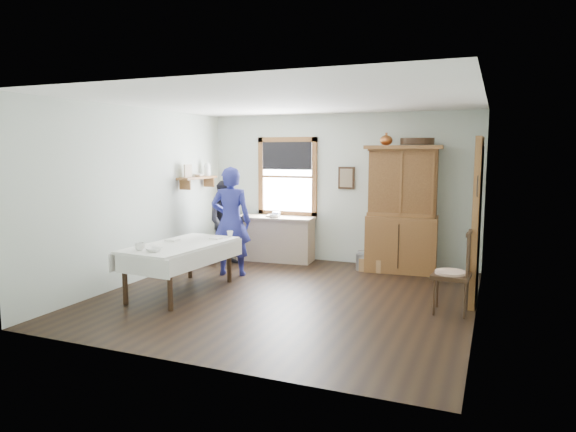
{
  "coord_description": "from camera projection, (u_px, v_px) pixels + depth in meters",
  "views": [
    {
      "loc": [
        2.67,
        -6.49,
        2.03
      ],
      "look_at": [
        -0.1,
        0.3,
        1.1
      ],
      "focal_mm": 32.0,
      "sensor_mm": 36.0,
      "label": 1
    }
  ],
  "objects": [
    {
      "name": "counter_bowl",
      "position": [
        274.0,
        216.0,
        9.37
      ],
      "size": [
        0.23,
        0.23,
        0.06
      ],
      "primitive_type": "imported",
      "rotation": [
        0.0,
        0.0,
        -0.33
      ],
      "color": "white",
      "rests_on": "work_counter"
    },
    {
      "name": "pail",
      "position": [
        364.0,
        262.0,
        8.8
      ],
      "size": [
        0.27,
        0.27,
        0.28
      ],
      "primitive_type": "cube",
      "rotation": [
        0.0,
        0.0,
        -0.03
      ],
      "color": "#93969B",
      "rests_on": "room"
    },
    {
      "name": "wicker_basket",
      "position": [
        371.0,
        265.0,
        8.74
      ],
      "size": [
        0.38,
        0.27,
        0.22
      ],
      "primitive_type": "cube",
      "rotation": [
        0.0,
        0.0,
        -0.01
      ],
      "color": "#A77B4B",
      "rests_on": "room"
    },
    {
      "name": "window",
      "position": [
        287.0,
        172.0,
        9.66
      ],
      "size": [
        1.18,
        0.07,
        1.48
      ],
      "color": "white",
      "rests_on": "room"
    },
    {
      "name": "spindle_chair",
      "position": [
        451.0,
        272.0,
        6.42
      ],
      "size": [
        0.53,
        0.53,
        1.06
      ],
      "primitive_type": "cube",
      "rotation": [
        0.0,
        0.0,
        -0.08
      ],
      "color": "#341F12",
      "rests_on": "room"
    },
    {
      "name": "wall_shelf",
      "position": [
        198.0,
        176.0,
        9.33
      ],
      "size": [
        0.24,
        1.0,
        0.44
      ],
      "color": "#955B2E",
      "rests_on": "room"
    },
    {
      "name": "doorway",
      "position": [
        478.0,
        216.0,
        6.94
      ],
      "size": [
        0.09,
        1.14,
        2.22
      ],
      "color": "#4C4436",
      "rests_on": "room"
    },
    {
      "name": "room",
      "position": [
        287.0,
        201.0,
        7.05
      ],
      "size": [
        5.01,
        5.01,
        2.7
      ],
      "color": "black",
      "rests_on": "ground"
    },
    {
      "name": "figure_dark",
      "position": [
        227.0,
        226.0,
        9.23
      ],
      "size": [
        0.86,
        0.81,
        1.4
      ],
      "primitive_type": "imported",
      "rotation": [
        0.0,
        0.0,
        0.58
      ],
      "color": "black",
      "rests_on": "room"
    },
    {
      "name": "rug_beater",
      "position": [
        478.0,
        176.0,
        6.36
      ],
      "size": [
        0.01,
        0.27,
        0.27
      ],
      "primitive_type": "torus",
      "rotation": [
        0.0,
        1.57,
        0.0
      ],
      "color": "black",
      "rests_on": "room"
    },
    {
      "name": "counter_book",
      "position": [
        267.0,
        216.0,
        9.55
      ],
      "size": [
        0.22,
        0.27,
        0.02
      ],
      "primitive_type": "imported",
      "rotation": [
        0.0,
        0.0,
        0.25
      ],
      "color": "#7F6E54",
      "rests_on": "work_counter"
    },
    {
      "name": "table_bowl",
      "position": [
        154.0,
        249.0,
        6.77
      ],
      "size": [
        0.25,
        0.25,
        0.06
      ],
      "primitive_type": "imported",
      "rotation": [
        0.0,
        0.0,
        0.13
      ],
      "color": "white",
      "rests_on": "dining_table"
    },
    {
      "name": "china_hutch",
      "position": [
        402.0,
        209.0,
        8.59
      ],
      "size": [
        1.29,
        0.68,
        2.13
      ],
      "primitive_type": "cube",
      "rotation": [
        0.0,
        0.0,
        0.07
      ],
      "color": "#955B2E",
      "rests_on": "room"
    },
    {
      "name": "shelf_bowl",
      "position": [
        199.0,
        175.0,
        9.34
      ],
      "size": [
        0.22,
        0.22,
        0.05
      ],
      "primitive_type": "imported",
      "color": "white",
      "rests_on": "wall_shelf"
    },
    {
      "name": "woman_blue",
      "position": [
        231.0,
        225.0,
        8.37
      ],
      "size": [
        0.7,
        0.56,
        1.65
      ],
      "primitive_type": "imported",
      "rotation": [
        0.0,
        0.0,
        3.45
      ],
      "color": "navy",
      "rests_on": "room"
    },
    {
      "name": "dining_table",
      "position": [
        181.0,
        268.0,
        7.38
      ],
      "size": [
        1.09,
        1.86,
        0.71
      ],
      "primitive_type": "cube",
      "rotation": [
        0.0,
        0.0,
        -0.08
      ],
      "color": "white",
      "rests_on": "room"
    },
    {
      "name": "work_counter",
      "position": [
        276.0,
        238.0,
        9.55
      ],
      "size": [
        1.48,
        0.66,
        0.82
      ],
      "primitive_type": "cube",
      "rotation": [
        0.0,
        0.0,
        0.08
      ],
      "color": "tan",
      "rests_on": "room"
    },
    {
      "name": "framed_picture",
      "position": [
        346.0,
        178.0,
        9.23
      ],
      "size": [
        0.3,
        0.04,
        0.4
      ],
      "primitive_type": "cube",
      "color": "#341F12",
      "rests_on": "room"
    },
    {
      "name": "table_cup_b",
      "position": [
        230.0,
        234.0,
        7.92
      ],
      "size": [
        0.1,
        0.1,
        0.09
      ],
      "primitive_type": "imported",
      "rotation": [
        0.0,
        0.0,
        0.0
      ],
      "color": "white",
      "rests_on": "dining_table"
    },
    {
      "name": "table_cup_a",
      "position": [
        140.0,
        247.0,
        6.83
      ],
      "size": [
        0.18,
        0.18,
        0.1
      ],
      "primitive_type": "imported",
      "rotation": [
        0.0,
        0.0,
        -0.42
      ],
      "color": "white",
      "rests_on": "dining_table"
    }
  ]
}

